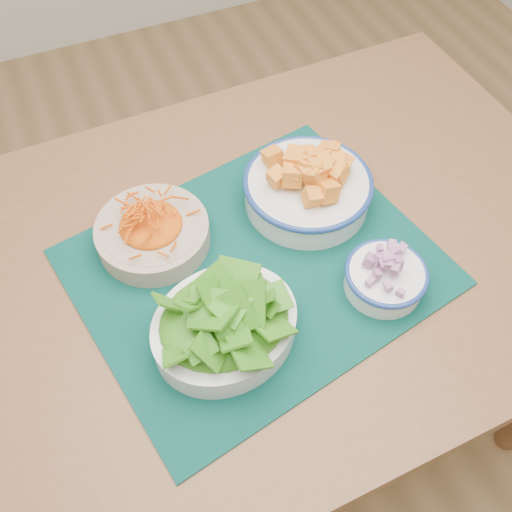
{
  "coord_description": "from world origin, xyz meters",
  "views": [
    {
      "loc": [
        -0.41,
        -0.44,
        1.55
      ],
      "look_at": [
        -0.19,
        0.06,
        0.78
      ],
      "focal_mm": 40.0,
      "sensor_mm": 36.0,
      "label": 1
    }
  ],
  "objects_px": {
    "placemat": "(256,267)",
    "onion_bowl": "(386,275)",
    "table": "(256,279)",
    "lettuce_bowl": "(224,321)",
    "carrot_bowl": "(152,230)",
    "squash_bowl": "(308,182)"
  },
  "relations": [
    {
      "from": "carrot_bowl",
      "to": "lettuce_bowl",
      "type": "relative_size",
      "value": 0.83
    },
    {
      "from": "onion_bowl",
      "to": "squash_bowl",
      "type": "bearing_deg",
      "value": 98.67
    },
    {
      "from": "placemat",
      "to": "squash_bowl",
      "type": "xyz_separation_m",
      "value": [
        0.14,
        0.1,
        0.06
      ]
    },
    {
      "from": "table",
      "to": "placemat",
      "type": "bearing_deg",
      "value": -115.83
    },
    {
      "from": "lettuce_bowl",
      "to": "onion_bowl",
      "type": "height_order",
      "value": "lettuce_bowl"
    },
    {
      "from": "placemat",
      "to": "squash_bowl",
      "type": "bearing_deg",
      "value": 23.41
    },
    {
      "from": "squash_bowl",
      "to": "onion_bowl",
      "type": "height_order",
      "value": "squash_bowl"
    },
    {
      "from": "placemat",
      "to": "squash_bowl",
      "type": "height_order",
      "value": "squash_bowl"
    },
    {
      "from": "table",
      "to": "lettuce_bowl",
      "type": "distance_m",
      "value": 0.23
    },
    {
      "from": "placemat",
      "to": "table",
      "type": "bearing_deg",
      "value": 54.84
    },
    {
      "from": "table",
      "to": "lettuce_bowl",
      "type": "height_order",
      "value": "lettuce_bowl"
    },
    {
      "from": "squash_bowl",
      "to": "carrot_bowl",
      "type": "bearing_deg",
      "value": 175.57
    },
    {
      "from": "squash_bowl",
      "to": "lettuce_bowl",
      "type": "relative_size",
      "value": 1.06
    },
    {
      "from": "onion_bowl",
      "to": "placemat",
      "type": "bearing_deg",
      "value": 145.63
    },
    {
      "from": "placemat",
      "to": "onion_bowl",
      "type": "bearing_deg",
      "value": -45.09
    },
    {
      "from": "carrot_bowl",
      "to": "table",
      "type": "bearing_deg",
      "value": -28.58
    },
    {
      "from": "carrot_bowl",
      "to": "onion_bowl",
      "type": "height_order",
      "value": "carrot_bowl"
    },
    {
      "from": "placemat",
      "to": "onion_bowl",
      "type": "relative_size",
      "value": 4.05
    },
    {
      "from": "placemat",
      "to": "onion_bowl",
      "type": "distance_m",
      "value": 0.22
    },
    {
      "from": "carrot_bowl",
      "to": "squash_bowl",
      "type": "relative_size",
      "value": 0.78
    },
    {
      "from": "carrot_bowl",
      "to": "lettuce_bowl",
      "type": "distance_m",
      "value": 0.23
    },
    {
      "from": "table",
      "to": "lettuce_bowl",
      "type": "bearing_deg",
      "value": -130.72
    }
  ]
}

